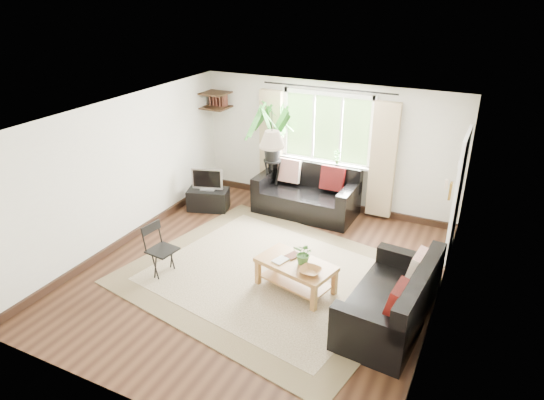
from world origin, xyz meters
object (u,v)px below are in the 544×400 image
at_px(sofa_back, 306,192).
at_px(sofa_right, 390,296).
at_px(tv_stand, 208,199).
at_px(folding_chair, 162,251).
at_px(palm_stand, 272,156).
at_px(coffee_table, 296,276).

bearing_deg(sofa_back, sofa_right, -48.44).
xyz_separation_m(sofa_back, tv_stand, (-1.74, -0.66, -0.23)).
xyz_separation_m(sofa_back, folding_chair, (-1.10, -2.88, -0.04)).
height_order(tv_stand, palm_stand, palm_stand).
height_order(sofa_right, tv_stand, sofa_right).
bearing_deg(sofa_right, sofa_back, -134.40).
height_order(palm_stand, folding_chair, palm_stand).
height_order(sofa_right, palm_stand, palm_stand).
bearing_deg(tv_stand, sofa_right, -43.35).
bearing_deg(coffee_table, sofa_right, -7.11).
relative_size(coffee_table, palm_stand, 0.54).
bearing_deg(sofa_right, folding_chair, -79.21).
xyz_separation_m(sofa_back, coffee_table, (0.82, -2.38, -0.22)).
xyz_separation_m(coffee_table, palm_stand, (-1.56, 2.45, 0.78)).
relative_size(tv_stand, folding_chair, 0.95).
relative_size(palm_stand, folding_chair, 2.52).
xyz_separation_m(sofa_back, sofa_right, (2.18, -2.55, -0.02)).
distance_m(tv_stand, folding_chair, 2.32).
xyz_separation_m(palm_stand, folding_chair, (-0.36, -2.95, -0.60)).
relative_size(coffee_table, tv_stand, 1.43).
distance_m(coffee_table, folding_chair, 1.99).
bearing_deg(sofa_back, tv_stand, -158.43).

